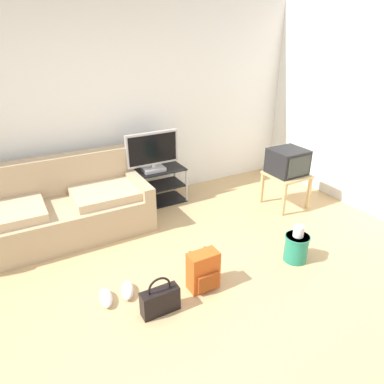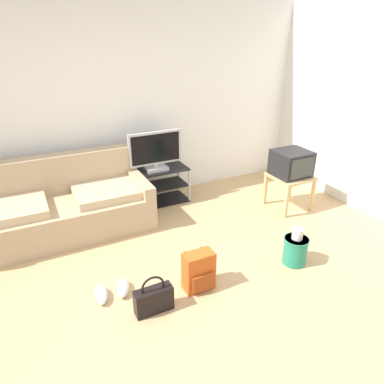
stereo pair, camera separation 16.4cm
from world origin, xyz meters
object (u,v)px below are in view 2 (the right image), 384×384
flat_tv (155,152)px  couch (62,207)px  backpack (199,271)px  handbag (154,299)px  side_table (290,181)px  crt_tv (291,163)px  sneakers_pair (112,291)px  cleaning_bucket (295,249)px  tv_stand (156,186)px

flat_tv → couch: bearing=-171.8°
backpack → handbag: bearing=-168.6°
side_table → crt_tv: (-0.00, 0.02, 0.25)m
couch → backpack: 1.97m
flat_tv → crt_tv: bearing=-30.2°
couch → crt_tv: 3.00m
flat_tv → backpack: size_ratio=1.90×
handbag → crt_tv: bearing=23.9°
backpack → sneakers_pair: bearing=161.7°
flat_tv → handbag: (-0.81, -1.98, -0.64)m
crt_tv → backpack: bearing=-153.0°
crt_tv → cleaning_bucket: crt_tv is taller
tv_stand → crt_tv: size_ratio=1.95×
couch → sneakers_pair: 1.47m
tv_stand → handbag: 2.16m
cleaning_bucket → handbag: bearing=179.8°
couch → handbag: (0.50, -1.79, -0.19)m
crt_tv → sneakers_pair: (-2.67, -0.70, -0.60)m
flat_tv → cleaning_bucket: flat_tv is taller
handbag → backpack: bearing=11.1°
side_table → cleaning_bucket: (-0.80, -1.05, -0.22)m
couch → flat_tv: (1.31, 0.19, 0.45)m
couch → sneakers_pair: bearing=-81.4°
side_table → sneakers_pair: 2.78m
side_table → cleaning_bucket: bearing=-127.3°
side_table → crt_tv: crt_tv is taller
flat_tv → backpack: bearing=-99.5°
flat_tv → sneakers_pair: size_ratio=1.95×
couch → flat_tv: size_ratio=2.80×
flat_tv → crt_tv: (1.58, -0.92, -0.12)m
crt_tv → cleaning_bucket: (-0.80, -1.07, -0.47)m
side_table → crt_tv: size_ratio=1.13×
couch → tv_stand: bearing=9.2°
crt_tv → couch: bearing=165.8°
side_table → couch: bearing=165.5°
tv_stand → side_table: size_ratio=1.73×
tv_stand → sneakers_pair: tv_stand is taller
flat_tv → sneakers_pair: (-1.09, -1.62, -0.73)m
couch → crt_tv: size_ratio=4.57×
flat_tv → cleaning_bucket: bearing=-68.6°
cleaning_bucket → couch: bearing=139.3°
crt_tv → backpack: size_ratio=1.17×
tv_stand → backpack: tv_stand is taller
side_table → cleaning_bucket: 1.34m
flat_tv → handbag: bearing=-112.3°
couch → backpack: couch is taller
tv_stand → backpack: (-0.32, -1.91, -0.06)m
couch → tv_stand: couch is taller
couch → flat_tv: flat_tv is taller
tv_stand → crt_tv: bearing=-30.8°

